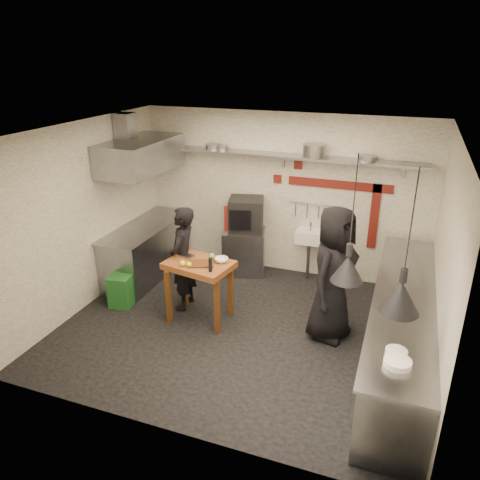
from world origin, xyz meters
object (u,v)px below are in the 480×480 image
(chef_left, at_px, (183,259))
(chef_right, at_px, (333,274))
(oven_stand, at_px, (244,250))
(green_bin, at_px, (121,290))
(prep_table, at_px, (200,291))
(combi_oven, at_px, (246,215))

(chef_left, distance_m, chef_right, 2.25)
(chef_right, bearing_deg, oven_stand, 67.13)
(oven_stand, xyz_separation_m, green_bin, (-1.38, -1.81, -0.15))
(green_bin, relative_size, chef_right, 0.26)
(oven_stand, xyz_separation_m, chef_right, (1.81, -1.53, 0.55))
(prep_table, height_order, chef_left, chef_left)
(chef_right, bearing_deg, prep_table, 114.22)
(prep_table, bearing_deg, combi_oven, 96.82)
(green_bin, bearing_deg, chef_left, 17.71)
(combi_oven, height_order, green_bin, combi_oven)
(green_bin, relative_size, prep_table, 0.54)
(oven_stand, distance_m, chef_right, 2.43)
(combi_oven, xyz_separation_m, green_bin, (-1.43, -1.77, -0.84))
(green_bin, height_order, chef_left, chef_left)
(oven_stand, height_order, combi_oven, combi_oven)
(oven_stand, height_order, prep_table, prep_table)
(combi_oven, bearing_deg, prep_table, -107.78)
(combi_oven, height_order, prep_table, combi_oven)
(prep_table, distance_m, chef_right, 1.94)
(oven_stand, relative_size, chef_right, 0.42)
(chef_left, bearing_deg, chef_right, 84.57)
(green_bin, bearing_deg, prep_table, 2.62)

